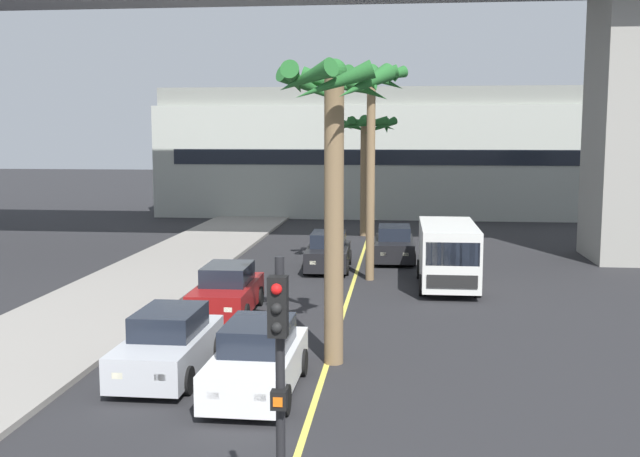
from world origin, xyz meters
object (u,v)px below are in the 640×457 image
(traffic_light_median_near, at_px, (279,374))
(car_queue_fifth, at_px, (169,345))
(car_queue_second, at_px, (328,252))
(car_queue_front, at_px, (227,291))
(palm_tree_far_median, at_px, (335,132))
(delivery_van, at_px, (448,253))
(car_queue_third, at_px, (258,360))
(palm_tree_near_median, at_px, (364,137))
(car_queue_fourth, at_px, (394,245))
(palm_tree_mid_median, at_px, (371,101))

(traffic_light_median_near, bearing_deg, car_queue_fifth, 116.65)
(car_queue_second, bearing_deg, car_queue_front, -106.62)
(palm_tree_far_median, bearing_deg, car_queue_second, 96.16)
(car_queue_fifth, bearing_deg, delivery_van, 56.86)
(car_queue_third, xyz_separation_m, traffic_light_median_near, (1.62, -6.90, 1.99))
(car_queue_fifth, distance_m, palm_tree_far_median, 6.45)
(car_queue_second, xyz_separation_m, palm_tree_near_median, (0.94, 10.52, 4.71))
(car_queue_fourth, distance_m, delivery_van, 6.04)
(car_queue_third, xyz_separation_m, car_queue_fifth, (-2.33, 0.97, 0.00))
(car_queue_second, bearing_deg, car_queue_third, -90.38)
(palm_tree_far_median, bearing_deg, traffic_light_median_near, -89.23)
(car_queue_second, distance_m, palm_tree_near_median, 11.57)
(car_queue_fourth, relative_size, car_queue_fifth, 1.01)
(palm_tree_near_median, xyz_separation_m, palm_tree_far_median, (0.45, -23.42, 0.31))
(car_queue_fourth, xyz_separation_m, traffic_light_median_near, (-1.21, -24.53, 1.99))
(delivery_van, height_order, palm_tree_far_median, palm_tree_far_median)
(palm_tree_near_median, bearing_deg, car_queue_fifth, -97.75)
(palm_tree_near_median, bearing_deg, car_queue_second, -95.12)
(traffic_light_median_near, distance_m, palm_tree_mid_median, 20.43)
(car_queue_third, xyz_separation_m, palm_tree_far_median, (1.49, 2.31, 5.02))
(car_queue_second, distance_m, car_queue_fifth, 14.45)
(car_queue_front, relative_size, palm_tree_near_median, 0.62)
(traffic_light_median_near, height_order, palm_tree_near_median, palm_tree_near_median)
(palm_tree_far_median, bearing_deg, palm_tree_mid_median, 87.73)
(car_queue_third, distance_m, palm_tree_near_median, 26.18)
(car_queue_second, bearing_deg, car_queue_fifth, -99.68)
(car_queue_second, xyz_separation_m, traffic_light_median_near, (1.52, -22.11, 1.99))
(car_queue_fourth, relative_size, traffic_light_median_near, 0.98)
(traffic_light_median_near, bearing_deg, delivery_van, 80.27)
(delivery_van, relative_size, palm_tree_near_median, 0.79)
(palm_tree_mid_median, bearing_deg, car_queue_third, -98.35)
(car_queue_front, distance_m, palm_tree_far_median, 7.90)
(car_queue_third, xyz_separation_m, palm_tree_near_median, (1.04, 25.73, 4.71))
(car_queue_second, relative_size, delivery_van, 0.79)
(car_queue_fourth, bearing_deg, palm_tree_mid_median, -101.30)
(palm_tree_mid_median, bearing_deg, traffic_light_median_near, -90.87)
(car_queue_fourth, height_order, delivery_van, delivery_van)
(car_queue_fifth, bearing_deg, traffic_light_median_near, -63.35)
(car_queue_third, bearing_deg, palm_tree_far_median, 57.09)
(car_queue_third, distance_m, palm_tree_far_median, 5.73)
(car_queue_third, relative_size, car_queue_fourth, 1.00)
(car_queue_front, distance_m, palm_tree_near_median, 19.55)
(palm_tree_near_median, relative_size, palm_tree_far_median, 0.89)
(car_queue_front, height_order, traffic_light_median_near, traffic_light_median_near)
(car_queue_front, relative_size, car_queue_fifth, 1.01)
(palm_tree_mid_median, bearing_deg, car_queue_fifth, -109.31)
(car_queue_fifth, distance_m, palm_tree_mid_median, 14.26)
(car_queue_third, distance_m, palm_tree_mid_median, 14.61)
(car_queue_fifth, relative_size, palm_tree_far_median, 0.55)
(car_queue_fifth, height_order, traffic_light_median_near, traffic_light_median_near)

